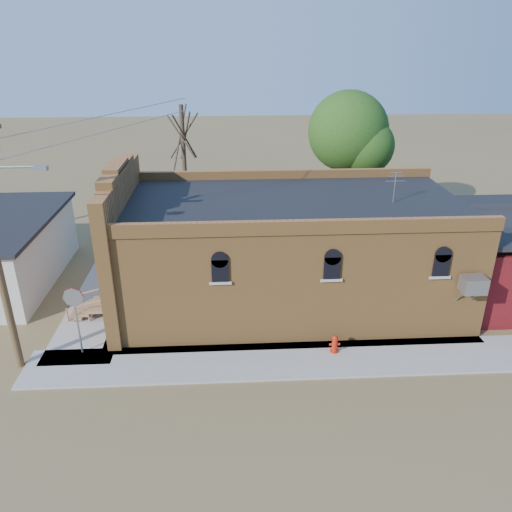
{
  "coord_description": "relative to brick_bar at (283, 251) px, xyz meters",
  "views": [
    {
      "loc": [
        -0.63,
        -13.94,
        10.86
      ],
      "look_at": [
        0.44,
        4.95,
        2.4
      ],
      "focal_mm": 35.0,
      "sensor_mm": 36.0,
      "label": 1
    }
  ],
  "objects": [
    {
      "name": "ground",
      "position": [
        -1.64,
        -5.49,
        -2.34
      ],
      "size": [
        120.0,
        120.0,
        0.0
      ],
      "primitive_type": "plane",
      "color": "brown",
      "rests_on": "ground"
    },
    {
      "name": "sidewalk_south",
      "position": [
        -0.14,
        -4.59,
        -2.3
      ],
      "size": [
        19.0,
        2.2,
        0.08
      ],
      "primitive_type": "cube",
      "color": "#9E9991",
      "rests_on": "ground"
    },
    {
      "name": "sidewalk_west",
      "position": [
        -7.94,
        0.51,
        -2.3
      ],
      "size": [
        2.6,
        10.0,
        0.08
      ],
      "primitive_type": "cube",
      "color": "#9E9991",
      "rests_on": "ground"
    },
    {
      "name": "brick_bar",
      "position": [
        0.0,
        0.0,
        0.0
      ],
      "size": [
        16.4,
        7.97,
        6.3
      ],
      "color": "#B07235",
      "rests_on": "ground"
    },
    {
      "name": "red_shed",
      "position": [
        9.86,
        0.01,
        -0.07
      ],
      "size": [
        5.4,
        6.4,
        4.3
      ],
      "color": "#5B0F16",
      "rests_on": "ground"
    },
    {
      "name": "tree_bare_near",
      "position": [
        -4.64,
        7.51,
        3.62
      ],
      "size": [
        2.8,
        2.8,
        7.65
      ],
      "color": "#4A3B2A",
      "rests_on": "ground"
    },
    {
      "name": "tree_leafy",
      "position": [
        4.36,
        8.01,
        3.59
      ],
      "size": [
        4.4,
        4.4,
        8.15
      ],
      "color": "#4A3B2A",
      "rests_on": "ground"
    },
    {
      "name": "fire_hydrant",
      "position": [
        1.5,
        -4.21,
        -1.92
      ],
      "size": [
        0.4,
        0.39,
        0.69
      ],
      "rotation": [
        0.0,
        0.0,
        0.25
      ],
      "color": "red",
      "rests_on": "sidewalk_south"
    },
    {
      "name": "stop_sign",
      "position": [
        -7.82,
        -3.69,
        -0.21
      ],
      "size": [
        0.72,
        0.1,
        2.67
      ],
      "rotation": [
        0.0,
        0.0,
        -0.42
      ],
      "color": "gray",
      "rests_on": "sidewalk_south"
    },
    {
      "name": "trash_barrel",
      "position": [
        -6.94,
        -0.65,
        -1.88
      ],
      "size": [
        0.51,
        0.51,
        0.76
      ],
      "primitive_type": "cylinder",
      "rotation": [
        0.0,
        0.0,
        0.04
      ],
      "color": "#1B5387",
      "rests_on": "sidewalk_west"
    }
  ]
}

